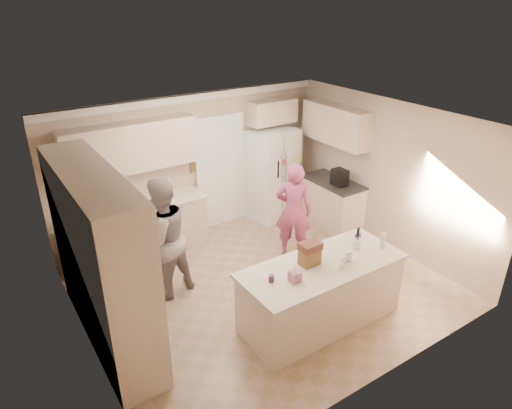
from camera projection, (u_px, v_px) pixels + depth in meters
floor at (263, 287)px, 7.14m from camera, size 5.20×4.60×0.02m
ceiling at (264, 123)px, 6.02m from camera, size 5.20×4.60×0.02m
wall_back at (192, 165)px, 8.32m from camera, size 5.20×0.02×2.60m
wall_front at (386, 291)px, 4.84m from camera, size 5.20×0.02×2.60m
wall_left at (78, 266)px, 5.28m from camera, size 0.02×4.60×2.60m
wall_right at (388, 175)px, 7.88m from camera, size 0.02×4.60×2.60m
crown_back at (189, 98)px, 7.76m from camera, size 5.20×0.08×0.12m
pantry_bank at (101, 260)px, 5.63m from camera, size 0.60×2.60×2.35m
back_base_cab at (143, 230)px, 7.88m from camera, size 2.20×0.60×0.88m
back_countertop at (141, 206)px, 7.68m from camera, size 2.24×0.63×0.04m
back_upper_cab at (131, 147)px, 7.35m from camera, size 2.20×0.35×0.80m
doorway_opening at (220, 173)px, 8.68m from camera, size 0.90×0.06×2.10m
doorway_casing at (221, 173)px, 8.65m from camera, size 1.02×0.03×2.22m
wall_frame_upper at (193, 153)px, 8.20m from camera, size 0.15×0.02×0.20m
wall_frame_lower at (194, 167)px, 8.31m from camera, size 0.15×0.02×0.20m
refrigerator at (272, 174)px, 9.00m from camera, size 1.00×0.84×1.80m
fridge_seam at (283, 180)px, 8.73m from camera, size 0.02×0.02×1.78m
fridge_dispenser at (274, 170)px, 8.51m from camera, size 0.22×0.03×0.35m
fridge_handle_l at (281, 174)px, 8.63m from camera, size 0.02×0.02×0.85m
fridge_handle_r at (286, 172)px, 8.68m from camera, size 0.02×0.02×0.85m
over_fridge_cab at (272, 112)px, 8.67m from camera, size 0.95×0.35×0.45m
right_base_cab at (332, 204)px, 8.85m from camera, size 0.60×1.20×0.88m
right_countertop at (333, 182)px, 8.65m from camera, size 0.63×1.24×0.04m
right_upper_cab at (335, 124)px, 8.42m from camera, size 0.35×1.50×0.70m
coffee_maker at (340, 177)px, 8.40m from camera, size 0.22×0.28×0.30m
island_base at (321, 294)px, 6.21m from camera, size 2.20×0.90×0.88m
island_top at (323, 266)px, 6.02m from camera, size 2.28×0.96×0.05m
utensil_crock at (356, 244)px, 6.34m from camera, size 0.13×0.13×0.15m
tissue_box at (295, 276)px, 5.63m from camera, size 0.13×0.13×0.14m
tissue_plume at (295, 269)px, 5.58m from camera, size 0.08×0.08×0.08m
dollhouse_body at (310, 257)px, 5.96m from camera, size 0.26×0.18×0.22m
dollhouse_roof at (310, 246)px, 5.89m from camera, size 0.28×0.20×0.10m
jam_jar at (271, 279)px, 5.63m from camera, size 0.07×0.07×0.09m
greeting_card_a at (342, 262)px, 5.90m from camera, size 0.12×0.06×0.16m
greeting_card_b at (348, 257)px, 6.01m from camera, size 0.12×0.05×0.16m
water_bottle at (383, 241)px, 6.32m from camera, size 0.07×0.07×0.24m
shaker_salt at (356, 237)px, 6.56m from camera, size 0.05×0.05×0.09m
shaker_pepper at (360, 236)px, 6.60m from camera, size 0.05×0.05×0.09m
teen_boy at (162, 239)px, 6.59m from camera, size 1.05×0.90×1.88m
teen_girl at (294, 211)px, 7.64m from camera, size 0.73×0.72×1.69m
fridge_magnets at (283, 180)px, 8.73m from camera, size 0.76×0.02×1.44m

